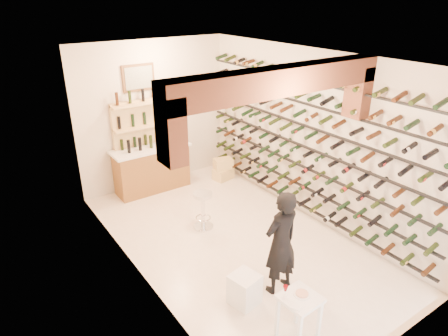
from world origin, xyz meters
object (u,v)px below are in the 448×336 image
at_px(tasting_table, 299,305).
at_px(crate_lower, 223,174).
at_px(back_counter, 152,167).
at_px(person, 281,243).
at_px(wine_rack, 302,142).
at_px(white_stool, 244,289).
at_px(chrome_barstool, 203,208).

relative_size(tasting_table, crate_lower, 1.79).
bearing_deg(back_counter, person, -88.63).
distance_m(tasting_table, person, 0.98).
relative_size(wine_rack, back_counter, 3.35).
relative_size(back_counter, crate_lower, 3.79).
xyz_separation_m(tasting_table, white_stool, (-0.16, 0.89, -0.31)).
relative_size(tasting_table, chrome_barstool, 1.11).
bearing_deg(back_counter, chrome_barstool, -87.75).
bearing_deg(chrome_barstool, back_counter, 92.25).
distance_m(back_counter, crate_lower, 1.70).
bearing_deg(white_stool, person, -5.11).
distance_m(back_counter, tasting_table, 4.91).
relative_size(back_counter, chrome_barstool, 2.34).
height_order(tasting_table, white_stool, tasting_table).
bearing_deg(person, chrome_barstool, -92.19).
bearing_deg(back_counter, white_stool, -97.09).
xyz_separation_m(white_stool, chrome_barstool, (0.58, 2.02, 0.19)).
xyz_separation_m(white_stool, person, (0.60, -0.05, 0.58)).
height_order(wine_rack, person, wine_rack).
height_order(wine_rack, white_stool, wine_rack).
xyz_separation_m(back_counter, chrome_barstool, (0.08, -1.99, -0.11)).
height_order(wine_rack, chrome_barstool, wine_rack).
distance_m(wine_rack, back_counter, 3.38).
xyz_separation_m(chrome_barstool, crate_lower, (1.52, 1.54, -0.29)).
bearing_deg(white_stool, back_counter, 82.91).
relative_size(person, crate_lower, 3.61).
xyz_separation_m(wine_rack, person, (-1.73, -1.41, -0.74)).
bearing_deg(person, crate_lower, -115.23).
relative_size(wine_rack, chrome_barstool, 7.85).
height_order(wine_rack, crate_lower, wine_rack).
distance_m(wine_rack, tasting_table, 3.28).
bearing_deg(chrome_barstool, crate_lower, 45.40).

